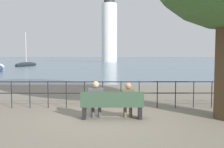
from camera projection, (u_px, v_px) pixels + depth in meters
name	position (u px, v px, depth m)	size (l,w,h in m)	color
ground_plane	(112.00, 118.00, 8.08)	(1000.00, 1000.00, 0.00)	gray
harbor_water	(111.00, 59.00, 167.19)	(600.00, 300.00, 0.01)	slate
park_bench	(112.00, 105.00, 7.98)	(2.00, 0.45, 0.90)	#334C38
seated_person_left	(96.00, 98.00, 8.04)	(0.49, 0.35, 1.22)	#4C4C51
seated_person_right	(128.00, 99.00, 8.05)	(0.40, 0.35, 1.17)	brown
promenade_railing	(112.00, 90.00, 9.71)	(13.54, 0.04, 1.05)	black
sailboat_0	(26.00, 65.00, 52.56)	(3.30, 9.19, 7.36)	black
harbor_lighthouse	(109.00, 29.00, 87.28)	(5.36, 5.36, 24.73)	white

